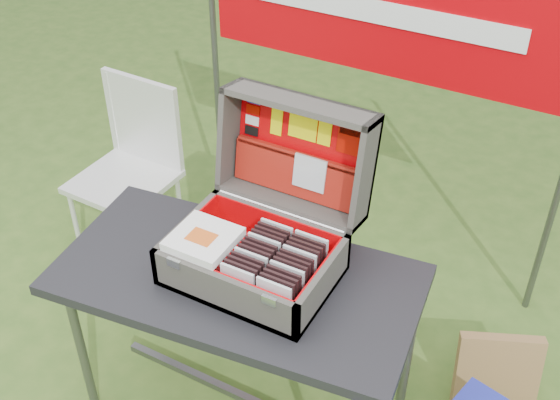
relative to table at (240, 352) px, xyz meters
The scene contains 84 objects.
table is the anchor object (origin of this frame).
table_top 0.37m from the table, ahead, with size 1.24×0.62×0.04m, color black.
table_leg_fl 0.61m from the table, 155.94° to the right, with size 0.04×0.04×0.74m, color #59595B.
table_leg_bl 0.61m from the table, 155.94° to the left, with size 0.04×0.04×0.74m, color #59595B.
table_leg_br 0.61m from the table, 24.06° to the left, with size 0.04×0.04×0.74m, color #59595B.
table_brace 0.27m from the table, 90.00° to the left, with size 1.09×0.03×0.03m, color #59595B.
suitcase 0.65m from the table, 59.72° to the left, with size 0.54×0.55×0.51m, color #504C44, non-canonical shape.
suitcase_base_bottom 0.40m from the table, 26.85° to the left, with size 0.54×0.39×0.02m, color #504C44.
suitcase_base_wall_front 0.49m from the table, 72.51° to the right, with size 0.54×0.02×0.15m, color #504C44.
suitcase_base_wall_back 0.51m from the table, 76.56° to the left, with size 0.54×0.02×0.15m, color #504C44.
suitcase_base_wall_left 0.51m from the table, behind, with size 0.02×0.39×0.15m, color #504C44.
suitcase_base_wall_right 0.56m from the table, ahead, with size 0.02×0.39×0.15m, color #504C44.
suitcase_liner_floor 0.42m from the table, 26.85° to the left, with size 0.50×0.34×0.01m, color red.
suitcase_latch_left 0.56m from the table, 126.47° to the right, with size 0.05×0.01×0.03m, color silver.
suitcase_latch_right 0.59m from the table, 36.94° to the right, with size 0.05×0.01×0.03m, color silver.
suitcase_hinge 0.58m from the table, 77.19° to the left, with size 0.02×0.02×0.49m, color silver.
suitcase_lid_back 0.80m from the table, 82.63° to the left, with size 0.54×0.39×0.02m, color #504C44.
suitcase_lid_rim_far 0.96m from the table, 82.03° to the left, with size 0.54×0.02×0.15m, color #504C44.
suitcase_lid_rim_near 0.61m from the table, 80.34° to the left, with size 0.54×0.02×0.15m, color #504C44.
suitcase_lid_rim_left 0.81m from the table, 123.07° to the left, with size 0.02×0.39×0.15m, color #504C44.
suitcase_lid_rim_right 0.84m from the table, 46.21° to the left, with size 0.02×0.39×0.15m, color #504C44.
suitcase_lid_liner 0.80m from the table, 82.37° to the left, with size 0.50×0.34×0.01m, color red.
suitcase_liner_wall_front 0.50m from the table, 70.96° to the right, with size 0.50×0.01×0.12m, color red.
suitcase_liner_wall_back 0.51m from the table, 75.66° to the left, with size 0.50×0.01×0.12m, color red.
suitcase_liner_wall_left 0.51m from the table, behind, with size 0.01×0.34×0.12m, color red.
suitcase_liner_wall_right 0.56m from the table, ahead, with size 0.01×0.34×0.12m, color red.
suitcase_lid_pocket 0.71m from the table, 81.61° to the left, with size 0.48×0.15×0.03m, color maroon.
suitcase_pocket_edge 0.78m from the table, 81.78° to the left, with size 0.47×0.02×0.02m, color maroon.
suitcase_pocket_cd 0.73m from the table, 71.61° to the left, with size 0.12×0.12×0.01m, color silver.
lid_sticker_cc_a 0.94m from the table, 110.93° to the left, with size 0.05×0.03×0.00m, color #1933B2.
lid_sticker_cc_b 0.90m from the table, 111.27° to the left, with size 0.05×0.03×0.00m, color #B20B00.
lid_sticker_cc_c 0.86m from the table, 111.63° to the left, with size 0.05×0.03×0.00m, color white.
lid_sticker_cc_d 0.82m from the table, 111.99° to the left, with size 0.05×0.03×0.00m, color black.
lid_card_neon_tall 0.87m from the table, 97.79° to the left, with size 0.04×0.11×0.00m, color #E5E408.
lid_card_neon_main 0.87m from the table, 82.53° to the left, with size 0.11×0.08×0.00m, color #E5E408.
lid_card_neon_small 0.88m from the table, 70.81° to the left, with size 0.05×0.08×0.00m, color #E5E408.
lid_sticker_band 0.90m from the table, 58.90° to the left, with size 0.10×0.10×0.00m, color #B20B00.
lid_sticker_band_bar 0.93m from the table, 59.24° to the left, with size 0.09×0.02×0.00m, color black.
cd_left_0 0.51m from the table, 55.61° to the right, with size 0.12×0.01×0.14m, color silver.
cd_left_1 0.50m from the table, 50.34° to the right, with size 0.12×0.01×0.14m, color black.
cd_left_2 0.50m from the table, 43.57° to the right, with size 0.12×0.01×0.14m, color black.
cd_left_3 0.49m from the table, 34.86° to the right, with size 0.12×0.01×0.14m, color black.
cd_left_4 0.49m from the table, 23.84° to the right, with size 0.12×0.01×0.14m, color silver.
cd_left_5 0.49m from the table, 10.61° to the right, with size 0.12×0.01×0.14m, color black.
cd_left_6 0.49m from the table, ahead, with size 0.12×0.01×0.14m, color black.
cd_left_7 0.49m from the table, 17.86° to the left, with size 0.12×0.01×0.14m, color black.
cd_left_8 0.49m from the table, 29.98° to the left, with size 0.12×0.01×0.14m, color silver.
cd_left_9 0.50m from the table, 39.75° to the left, with size 0.12×0.01×0.14m, color black.
cd_left_10 0.50m from the table, 47.37° to the left, with size 0.12×0.01×0.14m, color black.
cd_left_11 0.50m from the table, 53.29° to the left, with size 0.12×0.01×0.14m, color black.
cd_left_12 0.51m from the table, 57.93° to the left, with size 0.12×0.01×0.14m, color silver.
cd_right_0 0.54m from the table, 29.68° to the right, with size 0.12×0.01×0.14m, color silver.
cd_right_1 0.54m from the table, 25.20° to the right, with size 0.12×0.01×0.14m, color black.
cd_right_2 0.54m from the table, 20.36° to the right, with size 0.12×0.01×0.14m, color black.
cd_right_3 0.53m from the table, 15.21° to the right, with size 0.12×0.01×0.14m, color black.
cd_right_4 0.53m from the table, ahead, with size 0.12×0.01×0.14m, color silver.
cd_right_5 0.53m from the table, ahead, with size 0.12×0.01×0.14m, color black.
cd_right_6 0.53m from the table, ahead, with size 0.12×0.01×0.14m, color black.
cd_right_7 0.53m from the table, ahead, with size 0.12×0.01×0.14m, color black.
cd_right_8 0.53m from the table, 12.68° to the left, with size 0.12×0.01×0.14m, color silver.
cd_right_9 0.53m from the table, 17.98° to the left, with size 0.12×0.01×0.14m, color black.
cd_right_10 0.54m from the table, 22.97° to the left, with size 0.12×0.01×0.14m, color black.
cd_right_11 0.54m from the table, 27.62° to the left, with size 0.12×0.01×0.14m, color black.
cd_right_12 0.55m from the table, 31.91° to the left, with size 0.12×0.01×0.14m, color silver.
songbook_0 0.55m from the table, 152.38° to the right, with size 0.20×0.20×0.01m, color white.
songbook_1 0.55m from the table, 152.38° to the right, with size 0.20×0.20×0.01m, color white.
songbook_2 0.56m from the table, 152.38° to the right, with size 0.20×0.20×0.01m, color white.
songbook_3 0.56m from the table, 152.38° to the right, with size 0.20×0.20×0.01m, color white.
songbook_4 0.57m from the table, 152.38° to the right, with size 0.20×0.20×0.01m, color white.
songbook_5 0.57m from the table, 152.38° to the right, with size 0.20×0.20×0.01m, color white.
songbook_graphic 0.58m from the table, 147.64° to the right, with size 0.09×0.07×0.00m, color #D85919.
chair 1.15m from the table, 150.41° to the left, with size 0.42×0.47×0.93m, color silver, non-canonical shape.
chair_seat 1.15m from the table, 150.41° to the left, with size 0.42×0.42×0.03m, color silver.
chair_backrest 1.30m from the table, 142.39° to the left, with size 0.42×0.03×0.45m, color silver.
chair_leg_fl 1.24m from the table, 161.89° to the left, with size 0.02×0.02×0.48m, color silver.
chair_leg_fr 0.91m from the table, 154.73° to the left, with size 0.02×0.02×0.48m, color silver.
chair_leg_bl 1.40m from the table, 147.62° to the left, with size 0.02×0.02×0.48m, color silver.
chair_leg_br 1.11m from the table, 137.54° to the left, with size 0.02×0.02×0.48m, color silver.
chair_upright_left 1.44m from the table, 146.89° to the left, with size 0.02×0.02×0.45m, color silver.
chair_upright_right 1.16m from the table, 136.74° to the left, with size 0.02×0.02×0.45m, color silver.
cardboard_box 1.04m from the table, 32.93° to the left, with size 0.33×0.05×0.35m, color #9A7444.
banner_post_left 1.52m from the table, 125.54° to the left, with size 0.03×0.03×1.70m, color #59595B.
banner 1.48m from the table, 89.60° to the left, with size 1.60×0.01×0.55m, color #B40008.
banner_text 1.47m from the table, 89.60° to the left, with size 1.20×0.00×0.10m, color white.
Camera 1 is at (0.96, -1.54, 2.41)m, focal length 45.00 mm.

